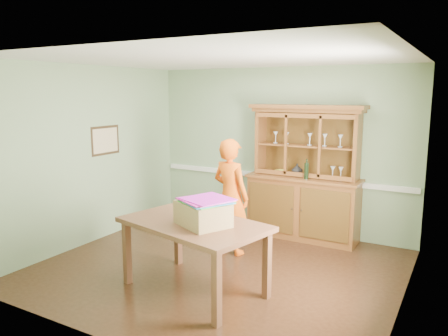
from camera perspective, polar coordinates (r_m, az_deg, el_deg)
The scene contains 14 objects.
floor at distance 5.93m, azimuth -0.72°, elevation -12.93°, with size 4.50×4.50×0.00m, color #462716.
ceiling at distance 5.48m, azimuth -0.78°, elevation 14.06°, with size 4.50×4.50×0.00m, color white.
wall_back at distance 7.33m, azimuth 7.18°, elevation 2.37°, with size 4.50×4.50×0.00m, color #87A47B.
wall_left at distance 6.95m, azimuth -16.99°, elevation 1.60°, with size 4.00×4.00×0.00m, color #87A47B.
wall_right at distance 4.84m, azimuth 22.92°, elevation -2.25°, with size 4.00×4.00×0.00m, color #87A47B.
wall_front at distance 3.99m, azimuth -15.45°, elevation -4.29°, with size 4.50×4.50×0.00m, color #87A47B.
chair_rail at distance 7.38m, azimuth 7.03°, elevation -1.12°, with size 4.41×0.05×0.08m, color white.
framed_map at distance 7.12m, azimuth -15.20°, elevation 3.50°, with size 0.03×0.60×0.46m.
window_panel at distance 4.52m, azimuth 22.33°, elevation -1.08°, with size 0.03×0.96×1.36m.
china_hutch at distance 7.03m, azimuth 10.38°, elevation -3.09°, with size 1.79×0.59×2.11m.
dining_table at distance 5.08m, azimuth -3.94°, elevation -8.09°, with size 1.85×1.34×0.83m.
cardboard_box at distance 4.90m, azimuth -2.79°, elevation -5.98°, with size 0.56×0.45×0.26m, color tan.
kite_stack at distance 4.84m, azimuth -2.36°, elevation -4.27°, with size 0.64×0.64×0.04m.
person at distance 6.25m, azimuth 0.87°, elevation -3.72°, with size 0.61×0.40×1.66m, color #FD610F.
Camera 1 is at (2.76, -4.72, 2.31)m, focal length 35.00 mm.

